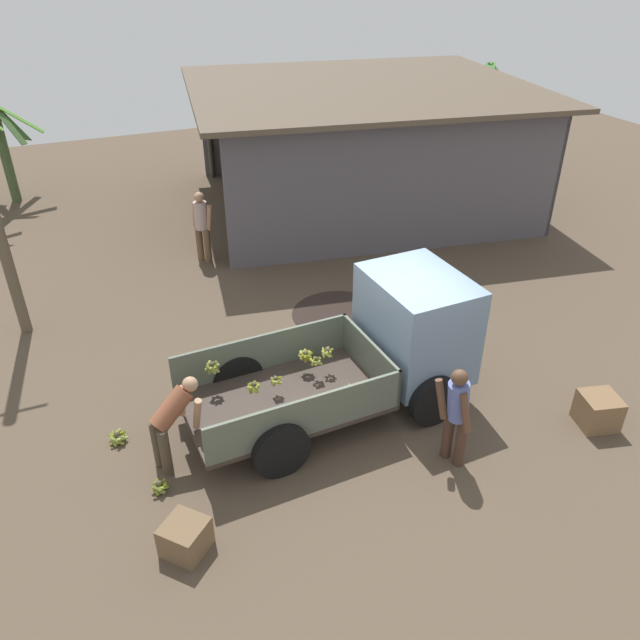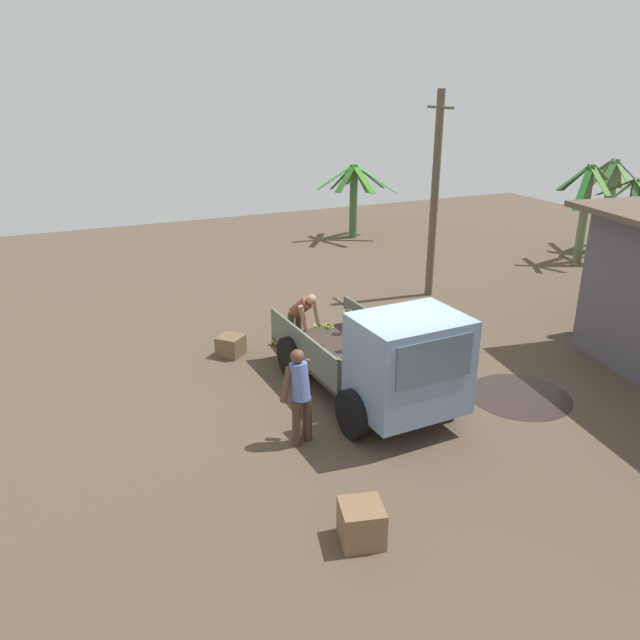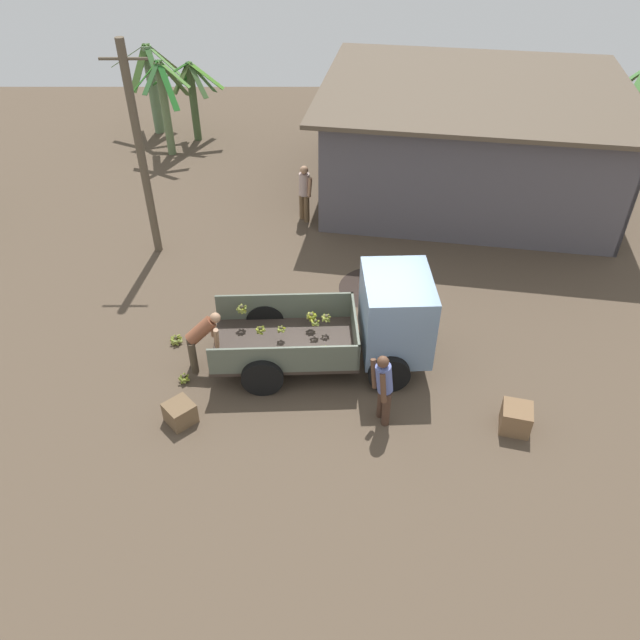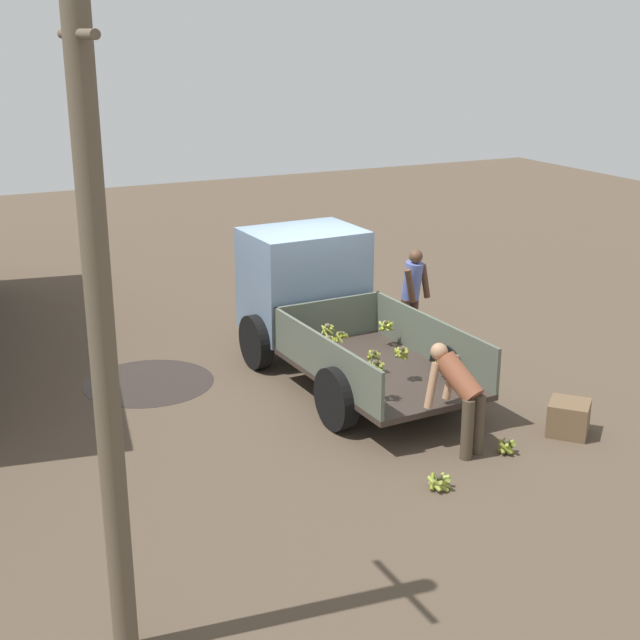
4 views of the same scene
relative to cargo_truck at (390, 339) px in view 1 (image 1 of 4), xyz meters
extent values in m
plane|color=brown|center=(-0.13, 0.06, -1.06)|extent=(36.00, 36.00, 0.00)
cylinder|color=#2D231E|center=(0.34, 2.62, -1.05)|extent=(1.93, 1.93, 0.01)
cube|color=#372D26|center=(-1.83, -0.07, -0.59)|extent=(3.05, 1.91, 0.08)
cube|color=#575F51|center=(-1.86, 0.80, -0.24)|extent=(2.98, 0.17, 0.63)
cube|color=#575F51|center=(-1.79, -0.95, -0.24)|extent=(2.98, 0.17, 0.63)
cube|color=#575F51|center=(-0.36, -0.01, -0.24)|extent=(0.12, 1.80, 0.63)
cube|color=#6C849F|center=(0.46, 0.02, 0.18)|extent=(1.42, 1.82, 1.63)
cube|color=#4C606B|center=(1.15, 0.04, 0.51)|extent=(0.08, 1.41, 0.72)
cylinder|color=black|center=(0.22, 0.94, -0.63)|extent=(0.85, 0.25, 0.85)
cylinder|color=black|center=(0.29, -0.92, -0.63)|extent=(0.85, 0.25, 0.85)
cylinder|color=black|center=(-2.31, 0.84, -0.63)|extent=(0.85, 0.25, 0.85)
cylinder|color=black|center=(-2.24, -1.02, -0.63)|extent=(0.85, 0.25, 0.85)
sphere|color=#403929|center=(-1.19, 0.20, -0.17)|extent=(0.07, 0.07, 0.07)
cylinder|color=olive|center=(-1.20, 0.14, -0.21)|extent=(0.16, 0.06, 0.11)
cylinder|color=olive|center=(-1.14, 0.18, -0.23)|extent=(0.10, 0.14, 0.14)
cylinder|color=olive|center=(-1.16, 0.24, -0.24)|extent=(0.13, 0.11, 0.14)
cylinder|color=#97AB3C|center=(-1.22, 0.24, -0.24)|extent=(0.13, 0.11, 0.15)
cylinder|color=olive|center=(-1.25, 0.18, -0.21)|extent=(0.09, 0.17, 0.09)
sphere|color=#433C2B|center=(-0.99, -0.66, -0.20)|extent=(0.07, 0.07, 0.07)
cylinder|color=#A1A838|center=(-0.96, -0.72, -0.25)|extent=(0.17, 0.11, 0.12)
cylinder|color=olive|center=(-0.94, -0.68, -0.26)|extent=(0.08, 0.15, 0.16)
cylinder|color=olive|center=(-0.94, -0.63, -0.25)|extent=(0.11, 0.16, 0.14)
cylinder|color=#99B126|center=(-0.98, -0.59, -0.24)|extent=(0.18, 0.07, 0.11)
cylinder|color=#8E9D42|center=(-1.03, -0.60, -0.25)|extent=(0.17, 0.13, 0.12)
cylinder|color=olive|center=(-1.06, -0.65, -0.24)|extent=(0.07, 0.18, 0.12)
cylinder|color=#A6B027|center=(-1.04, -0.70, -0.26)|extent=(0.13, 0.15, 0.14)
cylinder|color=olive|center=(-1.00, -0.72, -0.26)|extent=(0.16, 0.06, 0.15)
sphere|color=brown|center=(-0.96, 0.29, -0.11)|extent=(0.07, 0.07, 0.07)
cylinder|color=#98A344|center=(-0.91, 0.27, -0.18)|extent=(0.09, 0.14, 0.15)
cylinder|color=olive|center=(-0.91, 0.33, -0.17)|extent=(0.11, 0.14, 0.14)
cylinder|color=#9DA03A|center=(-0.97, 0.35, -0.18)|extent=(0.15, 0.05, 0.14)
cylinder|color=#9FAF43|center=(-1.02, 0.31, -0.17)|extent=(0.07, 0.16, 0.13)
cylinder|color=#A4A945|center=(-1.00, 0.24, -0.16)|extent=(0.14, 0.13, 0.11)
cylinder|color=#9BAA3D|center=(-0.94, 0.25, -0.18)|extent=(0.14, 0.08, 0.15)
sphere|color=brown|center=(-1.28, 0.43, -0.18)|extent=(0.08, 0.08, 0.08)
cylinder|color=olive|center=(-1.22, 0.41, -0.24)|extent=(0.10, 0.17, 0.13)
cylinder|color=#A1AE2E|center=(-1.22, 0.47, -0.23)|extent=(0.13, 0.17, 0.11)
cylinder|color=#A3A923|center=(-1.25, 0.48, -0.24)|extent=(0.16, 0.11, 0.14)
cylinder|color=olive|center=(-1.30, 0.50, -0.22)|extent=(0.17, 0.11, 0.10)
cylinder|color=#95983D|center=(-1.34, 0.45, -0.22)|extent=(0.09, 0.17, 0.11)
cylinder|color=olive|center=(-1.32, 0.41, -0.25)|extent=(0.11, 0.15, 0.16)
cylinder|color=olive|center=(-1.29, 0.38, -0.25)|extent=(0.16, 0.09, 0.15)
cylinder|color=#949920|center=(-1.25, 0.38, -0.24)|extent=(0.17, 0.10, 0.13)
sphere|color=#423B2B|center=(-2.75, 0.50, -0.04)|extent=(0.08, 0.08, 0.08)
cylinder|color=olive|center=(-2.81, 0.55, -0.08)|extent=(0.15, 0.17, 0.11)
cylinder|color=olive|center=(-2.82, 0.51, -0.10)|extent=(0.04, 0.17, 0.14)
cylinder|color=olive|center=(-2.79, 0.45, -0.10)|extent=(0.16, 0.13, 0.14)
cylinder|color=#969F41|center=(-2.74, 0.45, -0.11)|extent=(0.16, 0.07, 0.15)
cylinder|color=olive|center=(-2.71, 0.48, -0.11)|extent=(0.10, 0.15, 0.16)
cylinder|color=#8FA140|center=(-2.70, 0.53, -0.10)|extent=(0.11, 0.16, 0.15)
cylinder|color=olive|center=(-2.74, 0.57, -0.10)|extent=(0.18, 0.08, 0.14)
sphere|color=brown|center=(-2.48, -0.68, -0.25)|extent=(0.06, 0.06, 0.06)
cylinder|color=olive|center=(-2.44, -0.71, -0.32)|extent=(0.09, 0.15, 0.16)
cylinder|color=olive|center=(-2.42, -0.67, -0.30)|extent=(0.08, 0.18, 0.12)
cylinder|color=#93A021|center=(-2.46, -0.63, -0.31)|extent=(0.16, 0.09, 0.14)
cylinder|color=olive|center=(-2.50, -0.62, -0.30)|extent=(0.18, 0.08, 0.12)
cylinder|color=olive|center=(-2.53, -0.66, -0.32)|extent=(0.09, 0.13, 0.17)
cylinder|color=olive|center=(-2.54, -0.72, -0.30)|extent=(0.11, 0.17, 0.12)
cylinder|color=olive|center=(-2.50, -0.74, -0.32)|extent=(0.15, 0.09, 0.15)
cylinder|color=olive|center=(-2.46, -0.75, -0.29)|extent=(0.18, 0.10, 0.11)
sphere|color=brown|center=(-1.91, 0.06, -0.25)|extent=(0.07, 0.07, 0.07)
cylinder|color=olive|center=(-1.86, 0.04, -0.30)|extent=(0.10, 0.14, 0.13)
cylinder|color=#9A9F20|center=(-1.87, 0.11, -0.29)|extent=(0.14, 0.13, 0.11)
cylinder|color=olive|center=(-1.93, 0.11, -0.30)|extent=(0.14, 0.10, 0.13)
cylinder|color=olive|center=(-1.96, 0.06, -0.29)|extent=(0.04, 0.14, 0.11)
cylinder|color=#A1AC3B|center=(-1.91, 0.01, -0.28)|extent=(0.15, 0.06, 0.09)
sphere|color=#443D2C|center=(-2.32, -0.13, -0.10)|extent=(0.07, 0.07, 0.07)
cylinder|color=olive|center=(-2.32, -0.07, -0.14)|extent=(0.16, 0.05, 0.11)
cylinder|color=#A7AD25|center=(-2.36, -0.11, -0.16)|extent=(0.11, 0.13, 0.15)
cylinder|color=olive|center=(-2.37, -0.13, -0.16)|extent=(0.05, 0.14, 0.13)
cylinder|color=#A6B233|center=(-2.35, -0.18, -0.15)|extent=(0.15, 0.12, 0.11)
cylinder|color=olive|center=(-2.32, -0.18, -0.16)|extent=(0.14, 0.05, 0.14)
cylinder|color=olive|center=(-2.27, -0.18, -0.14)|extent=(0.14, 0.15, 0.10)
cylinder|color=olive|center=(-2.26, -0.13, -0.14)|extent=(0.04, 0.16, 0.09)
cylinder|color=olive|center=(-2.28, -0.09, -0.15)|extent=(0.14, 0.13, 0.12)
cube|color=#555157|center=(7.36, 7.45, 0.49)|extent=(1.25, 6.82, 3.10)
cube|color=#555157|center=(3.99, 11.47, 0.49)|extent=(7.98, 1.45, 3.10)
cube|color=#555157|center=(2.86, 4.77, 0.49)|extent=(7.98, 1.45, 3.10)
cube|color=brown|center=(3.42, 8.12, 2.10)|extent=(10.04, 9.08, 0.12)
cylinder|color=#3F3833|center=(0.17, 11.92, 0.49)|extent=(0.16, 0.16, 3.10)
cylinder|color=#3F3833|center=(-0.90, 5.61, 0.49)|extent=(0.16, 0.16, 3.10)
cylinder|color=#465C35|center=(-5.58, 12.10, 0.28)|extent=(0.27, 0.27, 2.68)
cube|color=#417722|center=(-5.01, 12.04, 1.24)|extent=(1.17, 0.39, 0.88)
cube|color=#3A6E38|center=(-5.25, 12.51, 1.04)|extent=(0.85, 0.98, 1.28)
cube|color=#3D5C2E|center=(-5.28, 11.75, 1.18)|extent=(0.74, 0.82, 1.01)
cylinder|color=#425B34|center=(9.61, 10.91, 0.40)|extent=(0.25, 0.25, 2.92)
cube|color=#488A37|center=(10.14, 10.90, 1.34)|extent=(1.08, 0.22, 1.15)
cube|color=#345825|center=(10.00, 11.59, 1.51)|extent=(1.03, 1.52, 0.82)
cube|color=#41622B|center=(9.39, 11.50, 1.22)|extent=(0.68, 1.28, 1.38)
cube|color=#508B43|center=(8.92, 11.03, 1.27)|extent=(1.44, 0.50, 1.29)
cube|color=#407932|center=(9.27, 10.46, 1.63)|extent=(0.91, 1.07, 0.57)
cube|color=#4A6C35|center=(9.91, 10.36, 1.33)|extent=(0.83, 1.22, 1.18)
cylinder|color=#452E22|center=(0.16, -1.86, -0.66)|extent=(0.20, 0.20, 0.80)
cylinder|color=#452E22|center=(0.08, -1.65, -0.66)|extent=(0.20, 0.20, 0.80)
cylinder|color=#5B6AB1|center=(0.08, -1.77, 0.05)|extent=(0.45, 0.40, 0.66)
sphere|color=brown|center=(0.03, -1.79, 0.47)|extent=(0.23, 0.23, 0.23)
cylinder|color=brown|center=(0.05, -1.99, 0.02)|extent=(0.18, 0.27, 0.60)
cylinder|color=brown|center=(-0.09, -1.62, 0.03)|extent=(0.19, 0.28, 0.60)
cylinder|color=#493D2D|center=(-3.78, -0.19, -0.67)|extent=(0.19, 0.19, 0.78)
cylinder|color=#493D2D|center=(-3.72, -0.40, -0.67)|extent=(0.19, 0.19, 0.78)
cylinder|color=brown|center=(-3.52, -0.22, -0.09)|extent=(0.71, 0.48, 0.60)
sphere|color=tan|center=(-3.21, -0.12, 0.16)|extent=(0.22, 0.22, 0.22)
cylinder|color=tan|center=(-3.33, 0.04, -0.22)|extent=(0.17, 0.25, 0.58)
cylinder|color=tan|center=(-3.20, -0.32, -0.21)|extent=(0.17, 0.27, 0.58)
cylinder|color=brown|center=(-1.61, 6.19, -0.65)|extent=(0.22, 0.22, 0.81)
cylinder|color=brown|center=(-1.47, 6.00, -0.65)|extent=(0.22, 0.22, 0.81)
cylinder|color=#BBA099|center=(-1.54, 6.10, 0.07)|extent=(0.43, 0.43, 0.64)
sphere|color=tan|center=(-1.53, 6.10, 0.50)|extent=(0.23, 0.23, 0.23)
cylinder|color=tan|center=(-1.63, 6.28, 0.04)|extent=(0.18, 0.20, 0.61)
cylinder|color=tan|center=(-1.38, 5.96, 0.04)|extent=(0.20, 0.21, 0.61)
sphere|color=#443E2C|center=(-4.29, 0.52, -0.91)|extent=(0.08, 0.08, 0.08)
cylinder|color=olive|center=(-4.24, 0.59, -0.97)|extent=(0.19, 0.16, 0.16)
cylinder|color=#98A53D|center=(-4.31, 0.61, -0.96)|extent=(0.22, 0.10, 0.14)
cylinder|color=olive|center=(-4.36, 0.55, -0.97)|extent=(0.12, 0.20, 0.17)
cylinder|color=olive|center=(-4.36, 0.50, -0.97)|extent=(0.11, 0.20, 0.16)
cylinder|color=olive|center=(-4.31, 0.45, -0.97)|extent=(0.21, 0.10, 0.16)
cylinder|color=#9CAF4E|center=(-4.24, 0.45, -0.96)|extent=(0.20, 0.16, 0.13)
cylinder|color=olive|center=(-4.21, 0.51, -0.97)|extent=(0.09, 0.21, 0.16)
sphere|color=#463F2D|center=(-3.90, -0.72, -0.90)|extent=(0.08, 0.08, 0.08)
cylinder|color=olive|center=(-3.84, -0.70, -0.96)|extent=(0.10, 0.17, 0.16)
cylinder|color=olive|center=(-3.88, -0.66, -0.96)|extent=(0.18, 0.10, 0.15)
cylinder|color=olive|center=(-3.94, -0.67, -0.95)|extent=(0.16, 0.15, 0.15)
cylinder|color=olive|center=(-3.95, -0.73, -0.97)|extent=(0.07, 0.15, 0.17)
cylinder|color=olive|center=(-3.92, -0.78, -0.95)|extent=(0.18, 0.11, 0.14)
cylinder|color=#92A938|center=(-3.85, -0.77, -0.95)|extent=(0.16, 0.15, 0.14)
cube|color=brown|center=(-3.77, -1.80, -0.84)|extent=(0.71, 0.71, 0.44)
cube|color=brown|center=(2.61, -1.98, -0.79)|extent=(0.67, 0.67, 0.53)
camera|label=1|loc=(-4.26, -7.14, 5.41)|focal=35.00mm
camera|label=2|loc=(8.35, -5.17, 4.53)|focal=35.00mm
camera|label=3|loc=(-1.09, -10.04, 7.94)|focal=35.00mm
camera|label=4|loc=(-11.86, 5.73, 3.94)|focal=50.00mm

